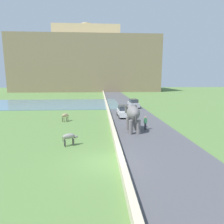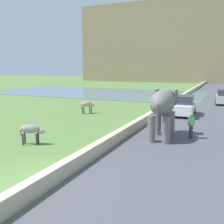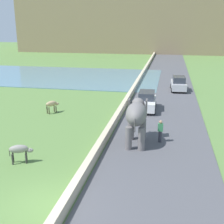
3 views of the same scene
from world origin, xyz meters
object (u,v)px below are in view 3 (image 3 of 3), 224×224
at_px(elephant, 137,116).
at_px(cow_tan, 52,104).
at_px(car_silver, 179,84).
at_px(person_beside_elephant, 160,131).
at_px(cow_grey, 20,150).
at_px(car_white, 146,101).

height_order(elephant, cow_tan, elephant).
bearing_deg(car_silver, person_beside_elephant, -95.22).
distance_m(cow_grey, cow_tan, 10.18).
xyz_separation_m(person_beside_elephant, car_white, (-1.60, 7.78, 0.03)).
bearing_deg(cow_tan, cow_grey, -78.23).
relative_size(person_beside_elephant, car_silver, 0.40).
bearing_deg(car_silver, car_white, -108.92).
height_order(person_beside_elephant, cow_tan, person_beside_elephant).
distance_m(car_silver, car_white, 9.73).
distance_m(car_silver, cow_grey, 23.75).
bearing_deg(cow_grey, cow_tan, 101.77).
xyz_separation_m(person_beside_elephant, cow_grey, (-8.02, -4.75, -0.04)).
relative_size(cow_grey, cow_tan, 1.05).
distance_m(person_beside_elephant, cow_grey, 9.32).
bearing_deg(cow_tan, car_silver, 45.27).
xyz_separation_m(car_white, cow_tan, (-8.50, -2.56, -0.06)).
height_order(car_silver, cow_tan, car_silver).
height_order(car_white, cow_tan, car_white).
relative_size(person_beside_elephant, cow_grey, 1.16).
bearing_deg(person_beside_elephant, elephant, -161.00).
bearing_deg(person_beside_elephant, cow_grey, -149.40).
height_order(car_silver, car_white, same).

